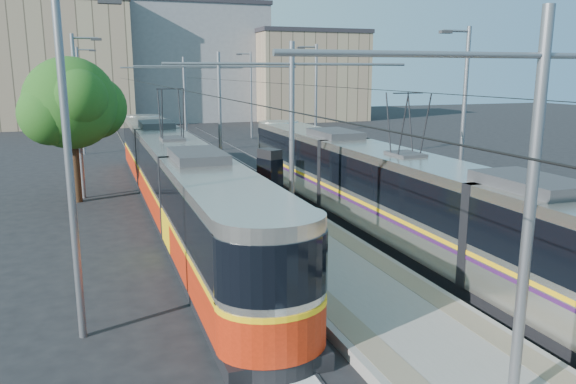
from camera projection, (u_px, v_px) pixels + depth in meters
name	position (u px, v px, depth m)	size (l,w,h in m)	color
ground	(399.00, 325.00, 14.10)	(160.00, 160.00, 0.00)	black
platform	(234.00, 189.00, 29.73)	(4.00, 50.00, 0.30)	gray
tactile_strip_left	(207.00, 188.00, 29.23)	(0.70, 50.00, 0.01)	gray
tactile_strip_right	(260.00, 184.00, 30.17)	(0.70, 50.00, 0.01)	gray
rails	(234.00, 191.00, 29.76)	(8.71, 70.00, 0.03)	gray
tram_left	(174.00, 175.00, 25.03)	(2.43, 30.40, 5.50)	black
tram_right	(404.00, 195.00, 20.38)	(2.43, 30.67, 5.50)	black
catenary	(247.00, 109.00, 26.19)	(9.20, 70.00, 7.00)	slate
street_lamps	(216.00, 107.00, 32.57)	(15.18, 38.22, 8.00)	slate
shelter	(270.00, 175.00, 25.78)	(1.01, 1.28, 2.48)	black
tree	(77.00, 105.00, 26.69)	(4.78, 4.42, 6.94)	#382314
building_left	(57.00, 63.00, 64.63)	(16.32, 12.24, 14.19)	gray
building_centre	(190.00, 62.00, 73.48)	(18.36, 14.28, 14.68)	gray
building_right	(306.00, 76.00, 72.87)	(14.28, 10.20, 11.34)	gray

